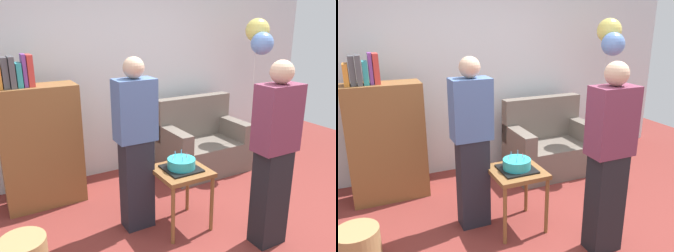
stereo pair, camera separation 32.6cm
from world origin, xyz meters
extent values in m
plane|color=maroon|center=(0.00, 0.00, 0.00)|extent=(8.00, 8.00, 0.00)
cube|color=silver|center=(0.00, 2.05, 1.35)|extent=(6.00, 0.10, 2.70)
cube|color=#6B6056|center=(0.85, 1.43, 0.20)|extent=(1.10, 0.70, 0.40)
cube|color=#6B6056|center=(0.85, 1.70, 0.68)|extent=(1.10, 0.16, 0.56)
cube|color=#6B6056|center=(0.38, 1.43, 0.52)|extent=(0.16, 0.70, 0.24)
cube|color=#6B6056|center=(1.32, 1.43, 0.52)|extent=(0.16, 0.70, 0.24)
cube|color=brown|center=(-1.15, 1.57, 0.65)|extent=(0.80, 0.36, 1.30)
cube|color=orange|center=(-1.47, 1.57, 1.41)|extent=(0.05, 0.19, 0.22)
cube|color=#4C4C51|center=(-1.40, 1.57, 1.45)|extent=(0.06, 0.19, 0.29)
cube|color=#4C4C51|center=(-1.34, 1.57, 1.45)|extent=(0.05, 0.24, 0.30)
cube|color=teal|center=(-1.28, 1.57, 1.42)|extent=(0.05, 0.20, 0.23)
cube|color=#7F3D93|center=(-1.23, 1.57, 1.46)|extent=(0.04, 0.16, 0.32)
cube|color=red|center=(-1.18, 1.57, 1.45)|extent=(0.06, 0.18, 0.31)
cube|color=brown|center=(-0.11, 0.46, 0.57)|extent=(0.48, 0.48, 0.04)
cylinder|color=brown|center=(-0.32, 0.25, 0.28)|extent=(0.04, 0.04, 0.55)
cylinder|color=brown|center=(0.10, 0.25, 0.28)|extent=(0.04, 0.04, 0.55)
cylinder|color=brown|center=(-0.32, 0.67, 0.28)|extent=(0.04, 0.04, 0.55)
cylinder|color=brown|center=(0.10, 0.67, 0.28)|extent=(0.04, 0.04, 0.55)
cube|color=black|center=(-0.11, 0.46, 0.60)|extent=(0.32, 0.32, 0.02)
cylinder|color=#2DB2B7|center=(-0.11, 0.46, 0.66)|extent=(0.26, 0.26, 0.09)
cylinder|color=#EA668C|center=(-0.05, 0.46, 0.72)|extent=(0.01, 0.01, 0.05)
cylinder|color=#66B2E5|center=(-0.06, 0.53, 0.73)|extent=(0.01, 0.01, 0.06)
cylinder|color=#66B2E5|center=(-0.14, 0.52, 0.73)|extent=(0.01, 0.01, 0.06)
cylinder|color=#EA668C|center=(-0.19, 0.47, 0.73)|extent=(0.01, 0.01, 0.05)
cylinder|color=#66B2E5|center=(-0.14, 0.39, 0.73)|extent=(0.01, 0.01, 0.05)
cylinder|color=#66B2E5|center=(-0.06, 0.39, 0.72)|extent=(0.01, 0.01, 0.05)
cube|color=#23232D|center=(-0.46, 0.67, 0.44)|extent=(0.28, 0.20, 0.88)
cube|color=#4C6BA3|center=(-0.46, 0.67, 1.16)|extent=(0.36, 0.22, 0.56)
sphere|color=#D1A889|center=(-0.46, 0.67, 1.53)|extent=(0.19, 0.19, 0.19)
cube|color=black|center=(0.44, -0.14, 0.44)|extent=(0.28, 0.20, 0.88)
cube|color=#75334C|center=(0.44, -0.14, 1.16)|extent=(0.36, 0.22, 0.56)
sphere|color=#D1A889|center=(0.44, -0.14, 1.53)|extent=(0.19, 0.19, 0.19)
cylinder|color=#A88451|center=(-1.52, 0.51, 0.15)|extent=(0.36, 0.36, 0.30)
ellipsoid|color=#473328|center=(1.30, 0.65, 0.10)|extent=(0.28, 0.14, 0.20)
cylinder|color=silver|center=(1.51, 1.29, 0.84)|extent=(0.00, 0.00, 1.69)
sphere|color=#668ED6|center=(1.52, 1.20, 1.65)|extent=(0.28, 0.28, 0.28)
sphere|color=#E5D666|center=(1.58, 1.35, 1.81)|extent=(0.30, 0.30, 0.30)
camera|label=1|loc=(-1.64, -2.00, 1.90)|focal=36.28mm
camera|label=2|loc=(-1.35, -2.15, 1.90)|focal=36.28mm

